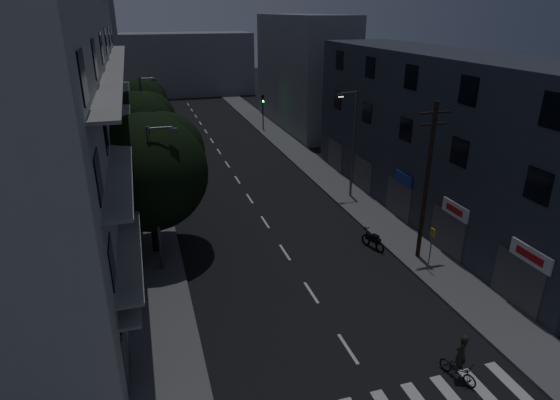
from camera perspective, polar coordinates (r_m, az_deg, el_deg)
ground at (r=40.63m, az=-5.36°, el=2.70°), size 160.00×160.00×0.00m
sidewalk_left at (r=39.91m, az=-15.96°, el=1.66°), size 3.00×90.00×0.15m
sidewalk_right at (r=42.63m, az=4.56°, el=3.77°), size 3.00×90.00×0.15m
lane_markings at (r=46.47m, az=-6.97°, el=5.15°), size 0.15×60.50×0.01m
building_left at (r=31.59m, az=-24.99°, el=8.27°), size 7.00×36.00×14.00m
building_right at (r=33.92m, az=18.89°, el=7.37°), size 6.19×28.00×11.00m
building_far_left at (r=61.01m, az=-21.95°, el=15.50°), size 6.00×20.00×16.00m
building_far_right at (r=58.39m, az=2.78°, el=15.28°), size 6.00×20.00×13.00m
building_far_end at (r=83.36m, az=-12.18°, el=15.86°), size 24.00×8.00×10.00m
tree_near at (r=27.17m, az=-15.67°, el=3.83°), size 6.68×6.68×8.24m
tree_mid at (r=37.83m, az=-17.03°, el=8.22°), size 6.28×6.28×7.73m
tree_far at (r=50.62m, az=-16.67°, el=11.08°), size 5.66×5.66×7.00m
traffic_signal_far_right at (r=56.27m, az=-2.10°, el=11.52°), size 0.28×0.37×4.10m
traffic_signal_far_left at (r=54.69m, az=-15.70°, el=10.42°), size 0.28×0.37×4.10m
street_lamp_left_near at (r=25.19m, az=-14.77°, el=0.77°), size 1.51×0.25×8.00m
street_lamp_right at (r=35.19m, az=8.78°, el=7.30°), size 1.51×0.25×8.00m
street_lamp_left_far at (r=43.41m, az=-16.10°, el=9.51°), size 1.51×0.25×8.00m
utility_pole at (r=26.80m, az=17.48°, el=2.37°), size 1.80×0.24×9.00m
bus_stop_sign at (r=26.55m, az=17.98°, el=-4.88°), size 0.06×0.35×2.52m
motorcycle at (r=29.01m, az=11.26°, el=-4.90°), size 0.79×1.86×1.22m
cyclist at (r=20.48m, az=20.98°, el=-18.19°), size 1.08×1.74×2.08m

